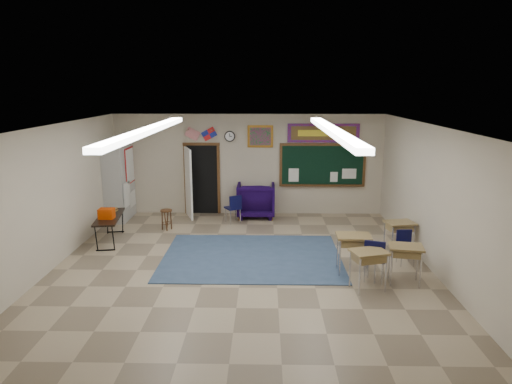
{
  "coord_description": "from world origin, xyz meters",
  "views": [
    {
      "loc": [
        0.49,
        -8.95,
        3.77
      ],
      "look_at": [
        0.28,
        1.5,
        1.36
      ],
      "focal_mm": 32.0,
      "sensor_mm": 36.0,
      "label": 1
    }
  ],
  "objects_px": {
    "wingback_armchair": "(256,200)",
    "wooden_stool": "(167,219)",
    "student_desk_front_left": "(353,252)",
    "folding_table": "(110,228)",
    "student_desk_front_right": "(399,236)"
  },
  "relations": [
    {
      "from": "folding_table",
      "to": "student_desk_front_right",
      "type": "bearing_deg",
      "value": -14.4
    },
    {
      "from": "student_desk_front_left",
      "to": "student_desk_front_right",
      "type": "bearing_deg",
      "value": 44.77
    },
    {
      "from": "student_desk_front_right",
      "to": "folding_table",
      "type": "distance_m",
      "value": 6.99
    },
    {
      "from": "student_desk_front_left",
      "to": "folding_table",
      "type": "distance_m",
      "value": 5.97
    },
    {
      "from": "wingback_armchair",
      "to": "student_desk_front_right",
      "type": "xyz_separation_m",
      "value": [
        3.36,
        -3.04,
        -0.08
      ]
    },
    {
      "from": "wooden_stool",
      "to": "folding_table",
      "type": "bearing_deg",
      "value": -140.74
    },
    {
      "from": "wingback_armchair",
      "to": "wooden_stool",
      "type": "height_order",
      "value": "wingback_armchair"
    },
    {
      "from": "wooden_stool",
      "to": "student_desk_front_left",
      "type": "bearing_deg",
      "value": -32.87
    },
    {
      "from": "wooden_stool",
      "to": "student_desk_front_right",
      "type": "bearing_deg",
      "value": -16.48
    },
    {
      "from": "wingback_armchair",
      "to": "wooden_stool",
      "type": "relative_size",
      "value": 2.03
    },
    {
      "from": "student_desk_front_left",
      "to": "student_desk_front_right",
      "type": "distance_m",
      "value": 1.75
    },
    {
      "from": "folding_table",
      "to": "wooden_stool",
      "type": "distance_m",
      "value": 1.56
    },
    {
      "from": "student_desk_front_left",
      "to": "folding_table",
      "type": "bearing_deg",
      "value": 163.64
    },
    {
      "from": "student_desk_front_right",
      "to": "student_desk_front_left",
      "type": "bearing_deg",
      "value": -149.79
    },
    {
      "from": "wingback_armchair",
      "to": "student_desk_front_left",
      "type": "height_order",
      "value": "wingback_armchair"
    }
  ]
}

